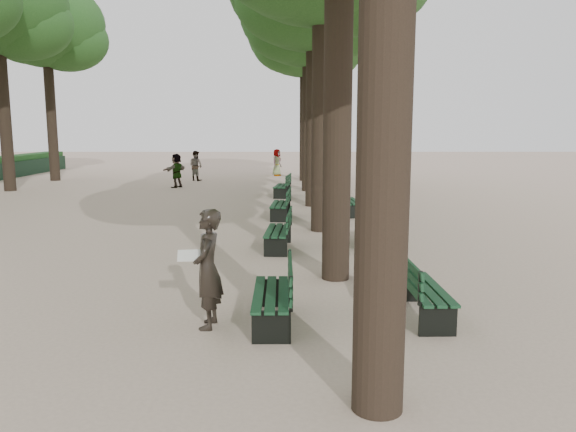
{
  "coord_description": "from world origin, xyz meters",
  "views": [
    {
      "loc": [
        0.59,
        -7.33,
        2.83
      ],
      "look_at": [
        0.6,
        3.0,
        1.2
      ],
      "focal_mm": 35.0,
      "sensor_mm": 36.0,
      "label": 1
    }
  ],
  "objects": [
    {
      "name": "man_with_map",
      "position": [
        -0.54,
        0.38,
        0.86
      ],
      "size": [
        0.62,
        0.7,
        1.71
      ],
      "color": "black",
      "rests_on": "ground"
    },
    {
      "name": "bench_right_0",
      "position": [
        2.63,
        0.79,
        0.27
      ],
      "size": [
        0.61,
        1.81,
        0.92
      ],
      "color": "black",
      "rests_on": "ground"
    },
    {
      "name": "pedestrian_e",
      "position": [
        -4.71,
        19.43,
        0.81
      ],
      "size": [
        0.99,
        1.48,
        1.62
      ],
      "primitive_type": "imported",
      "rotation": [
        0.0,
        0.0,
        4.22
      ],
      "color": "#262628",
      "rests_on": "ground"
    },
    {
      "name": "bench_right_1",
      "position": [
        2.63,
        5.98,
        0.27
      ],
      "size": [
        0.76,
        1.85,
        0.92
      ],
      "color": "black",
      "rests_on": "ground"
    },
    {
      "name": "pedestrian_d",
      "position": [
        -0.05,
        26.03,
        0.79
      ],
      "size": [
        0.63,
        0.83,
        1.58
      ],
      "primitive_type": "imported",
      "rotation": [
        0.0,
        0.0,
        1.1
      ],
      "color": "#262628",
      "rests_on": "ground"
    },
    {
      "name": "ground",
      "position": [
        0.0,
        0.0,
        0.0
      ],
      "size": [
        120.0,
        120.0,
        0.0
      ],
      "primitive_type": "plane",
      "color": "#C3A994",
      "rests_on": "ground"
    },
    {
      "name": "bench_right_2",
      "position": [
        2.63,
        10.91,
        0.27
      ],
      "size": [
        0.68,
        1.83,
        0.92
      ],
      "color": "black",
      "rests_on": "ground"
    },
    {
      "name": "pedestrian_a",
      "position": [
        -4.35,
        22.89,
        0.81
      ],
      "size": [
        0.83,
        0.71,
        1.61
      ],
      "primitive_type": "imported",
      "rotation": [
        0.0,
        0.0,
        2.53
      ],
      "color": "#262628",
      "rests_on": "ground"
    },
    {
      "name": "bench_left_2",
      "position": [
        0.37,
        10.18,
        0.27
      ],
      "size": [
        0.69,
        1.83,
        0.92
      ],
      "color": "black",
      "rests_on": "ground"
    },
    {
      "name": "bench_left_3",
      "position": [
        0.37,
        15.82,
        0.27
      ],
      "size": [
        0.78,
        1.85,
        0.92
      ],
      "color": "black",
      "rests_on": "ground"
    },
    {
      "name": "pedestrian_b",
      "position": [
        3.13,
        23.96,
        0.87
      ],
      "size": [
        1.13,
        0.92,
        1.75
      ],
      "primitive_type": "imported",
      "rotation": [
        0.0,
        0.0,
        5.69
      ],
      "color": "#262628",
      "rests_on": "ground"
    },
    {
      "name": "tree_central_5",
      "position": [
        1.5,
        23.0,
        7.65
      ],
      "size": [
        6.0,
        6.0,
        9.95
      ],
      "color": "#33261C",
      "rests_on": "ground"
    },
    {
      "name": "bench_left_1",
      "position": [
        0.37,
        5.58,
        0.27
      ],
      "size": [
        0.67,
        1.83,
        0.92
      ],
      "color": "black",
      "rests_on": "ground"
    },
    {
      "name": "bench_left_0",
      "position": [
        0.37,
        0.52,
        0.27
      ],
      "size": [
        0.59,
        1.8,
        0.92
      ],
      "color": "black",
      "rests_on": "ground"
    },
    {
      "name": "tree_central_4",
      "position": [
        1.5,
        18.0,
        7.65
      ],
      "size": [
        6.0,
        6.0,
        9.95
      ],
      "color": "#33261C",
      "rests_on": "ground"
    },
    {
      "name": "pedestrian_c",
      "position": [
        2.43,
        22.57,
        0.9
      ],
      "size": [
        1.11,
        0.72,
        1.8
      ],
      "primitive_type": "imported",
      "rotation": [
        0.0,
        0.0,
        0.37
      ],
      "color": "#262628",
      "rests_on": "ground"
    },
    {
      "name": "tree_far_5",
      "position": [
        -12.0,
        23.0,
        8.14
      ],
      "size": [
        6.0,
        6.0,
        10.45
      ],
      "color": "#33261C",
      "rests_on": "ground"
    },
    {
      "name": "bench_right_3",
      "position": [
        2.63,
        15.52,
        0.27
      ],
      "size": [
        0.74,
        1.85,
        0.92
      ],
      "color": "black",
      "rests_on": "ground"
    }
  ]
}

